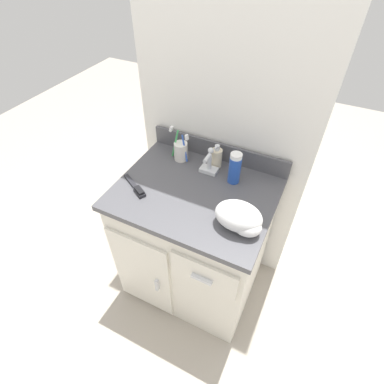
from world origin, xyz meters
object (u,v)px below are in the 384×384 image
toothbrush_cup (181,151)px  hairbrush (137,188)px  soap_dispenser (217,157)px  hand_towel (240,218)px  shaving_cream_can (235,168)px

toothbrush_cup → hairbrush: size_ratio=1.06×
soap_dispenser → hand_towel: bearing=-53.7°
soap_dispenser → shaving_cream_can: size_ratio=0.80×
toothbrush_cup → hairbrush: toothbrush_cup is taller
toothbrush_cup → soap_dispenser: toothbrush_cup is taller
hairbrush → hand_towel: 0.52m
shaving_cream_can → toothbrush_cup: bearing=172.0°
toothbrush_cup → hand_towel: size_ratio=0.90×
shaving_cream_can → hairbrush: (-0.39, -0.26, -0.07)m
shaving_cream_can → hairbrush: shaving_cream_can is taller
shaving_cream_can → soap_dispenser: bearing=148.8°
toothbrush_cup → hand_towel: bearing=-35.0°
soap_dispenser → hairbrush: bearing=-128.2°
shaving_cream_can → hand_towel: shaving_cream_can is taller
shaving_cream_can → hand_towel: bearing=-64.6°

